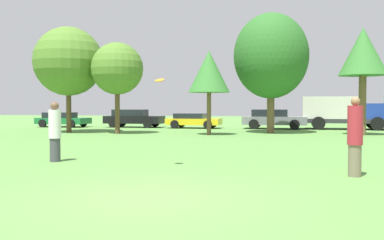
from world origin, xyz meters
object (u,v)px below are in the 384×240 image
at_px(frisbee, 160,80).
at_px(tree_0, 68,62).
at_px(tree_2, 209,72).
at_px(tree_3, 271,56).
at_px(parked_car_green, 62,119).
at_px(parked_car_yellow, 193,120).
at_px(person_thrower, 55,131).
at_px(delivery_truck_blue, 341,111).
at_px(parked_car_black, 133,118).
at_px(parked_car_grey, 273,119).
at_px(tree_4, 363,53).
at_px(person_catcher, 355,137).
at_px(tree_1, 117,69).

xyz_separation_m(frisbee, tree_0, (-9.53, 13.74, 2.00)).
height_order(tree_2, tree_3, tree_3).
bearing_deg(parked_car_green, parked_car_yellow, 3.82).
bearing_deg(tree_2, frisbee, -86.88).
bearing_deg(tree_3, parked_car_yellow, 139.97).
height_order(person_thrower, tree_0, tree_0).
relative_size(frisbee, delivery_truck_blue, 0.04).
height_order(frisbee, parked_car_yellow, frisbee).
bearing_deg(tree_3, delivery_truck_blue, 47.74).
bearing_deg(frisbee, parked_car_black, 110.47).
bearing_deg(parked_car_grey, tree_0, -148.31).
bearing_deg(tree_2, delivery_truck_blue, 42.53).
distance_m(tree_2, parked_car_yellow, 7.98).
bearing_deg(delivery_truck_blue, tree_2, -134.84).
bearing_deg(tree_4, parked_car_yellow, 152.34).
distance_m(tree_0, parked_car_yellow, 10.01).
relative_size(person_thrower, person_catcher, 0.95).
relative_size(tree_2, delivery_truck_blue, 0.78).
distance_m(person_catcher, tree_4, 15.94).
xyz_separation_m(tree_0, delivery_truck_blue, (16.97, 7.03, -3.10)).
bearing_deg(tree_4, delivery_truck_blue, 93.12).
distance_m(tree_0, tree_2, 8.85).
bearing_deg(parked_car_yellow, delivery_truck_blue, 5.07).
distance_m(tree_0, tree_3, 12.35).
height_order(tree_1, parked_car_black, tree_1).
bearing_deg(parked_car_yellow, parked_car_grey, 5.25).
bearing_deg(frisbee, delivery_truck_blue, 70.30).
bearing_deg(parked_car_black, delivery_truck_blue, 2.79).
relative_size(person_catcher, parked_car_black, 0.42).
distance_m(tree_3, delivery_truck_blue, 7.82).
distance_m(tree_3, parked_car_grey, 6.38).
relative_size(tree_4, parked_car_grey, 1.32).
height_order(person_thrower, parked_car_green, person_thrower).
distance_m(parked_car_yellow, parked_car_grey, 5.81).
xyz_separation_m(person_thrower, tree_2, (2.70, 12.64, 2.66)).
relative_size(tree_0, tree_2, 1.36).
relative_size(tree_1, parked_car_black, 1.19).
distance_m(person_catcher, tree_3, 16.68).
relative_size(tree_1, tree_2, 1.13).
bearing_deg(frisbee, tree_2, 93.12).
bearing_deg(tree_4, parked_car_black, 158.68).
height_order(parked_car_yellow, parked_car_grey, parked_car_grey).
distance_m(tree_2, tree_4, 8.67).
height_order(tree_0, tree_4, tree_0).
height_order(tree_4, parked_car_black, tree_4).
bearing_deg(parked_car_yellow, tree_3, -37.40).
bearing_deg(tree_3, tree_0, -171.62).
distance_m(tree_3, parked_car_black, 12.28).
bearing_deg(person_thrower, delivery_truck_blue, 69.97).
distance_m(parked_car_black, delivery_truck_blue, 15.19).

